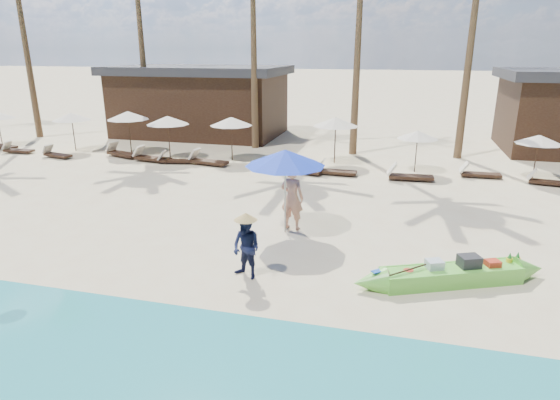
# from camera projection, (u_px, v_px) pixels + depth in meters

# --- Properties ---
(ground) EXTENTS (240.00, 240.00, 0.00)m
(ground) POSITION_uv_depth(u_px,v_px,m) (216.00, 258.00, 12.49)
(ground) COLOR beige
(ground) RESTS_ON ground
(wet_sand_strip) EXTENTS (240.00, 4.50, 0.01)m
(wet_sand_strip) POSITION_uv_depth(u_px,v_px,m) (105.00, 380.00, 7.89)
(wet_sand_strip) COLOR tan
(wet_sand_strip) RESTS_ON ground
(green_canoe) EXTENTS (5.05, 2.48, 0.68)m
(green_canoe) POSITION_uv_depth(u_px,v_px,m) (451.00, 274.00, 11.08)
(green_canoe) COLOR #63C83D
(green_canoe) RESTS_ON ground
(tourist) EXTENTS (0.79, 0.58, 2.00)m
(tourist) POSITION_uv_depth(u_px,v_px,m) (292.00, 198.00, 14.24)
(tourist) COLOR tan
(tourist) RESTS_ON ground
(vendor_green) EXTENTS (0.92, 0.84, 1.55)m
(vendor_green) POSITION_uv_depth(u_px,v_px,m) (246.00, 248.00, 11.21)
(vendor_green) COLOR #141938
(vendor_green) RESTS_ON ground
(blue_umbrella) EXTENTS (2.36, 2.36, 2.55)m
(blue_umbrella) POSITION_uv_depth(u_px,v_px,m) (285.00, 158.00, 13.61)
(blue_umbrella) COLOR #99999E
(blue_umbrella) RESTS_ON ground
(lounger_1_right) EXTENTS (1.96, 0.94, 0.64)m
(lounger_1_right) POSITION_uv_depth(u_px,v_px,m) (1.00, 145.00, 25.98)
(lounger_1_right) COLOR #322014
(lounger_1_right) RESTS_ON ground
(resort_parasol_2) EXTENTS (2.00, 2.00, 2.06)m
(resort_parasol_2) POSITION_uv_depth(u_px,v_px,m) (71.00, 117.00, 25.02)
(resort_parasol_2) COLOR #322014
(resort_parasol_2) RESTS_ON ground
(lounger_2_left) EXTENTS (1.68, 0.57, 0.56)m
(lounger_2_left) POSITION_uv_depth(u_px,v_px,m) (17.00, 150.00, 24.96)
(lounger_2_left) COLOR #322014
(lounger_2_left) RESTS_ON ground
(resort_parasol_3) EXTENTS (2.15, 2.15, 2.22)m
(resort_parasol_3) POSITION_uv_depth(u_px,v_px,m) (128.00, 115.00, 24.42)
(resort_parasol_3) COLOR #322014
(resort_parasol_3) RESTS_ON ground
(lounger_3_left) EXTENTS (1.72, 0.84, 0.56)m
(lounger_3_left) POSITION_uv_depth(u_px,v_px,m) (56.00, 154.00, 23.94)
(lounger_3_left) COLOR #322014
(lounger_3_left) RESTS_ON ground
(lounger_3_right) EXTENTS (2.07, 1.22, 0.67)m
(lounger_3_right) POSITION_uv_depth(u_px,v_px,m) (121.00, 153.00, 24.09)
(lounger_3_right) COLOR #322014
(lounger_3_right) RESTS_ON ground
(resort_parasol_4) EXTENTS (2.10, 2.10, 2.17)m
(resort_parasol_4) POSITION_uv_depth(u_px,v_px,m) (168.00, 120.00, 23.10)
(resort_parasol_4) COLOR #322014
(resort_parasol_4) RESTS_ON ground
(lounger_4_left) EXTENTS (2.04, 0.86, 0.67)m
(lounger_4_left) POSITION_uv_depth(u_px,v_px,m) (150.00, 157.00, 23.08)
(lounger_4_left) COLOR #322014
(lounger_4_left) RESTS_ON ground
(lounger_4_right) EXTENTS (1.69, 0.81, 0.55)m
(lounger_4_right) POSITION_uv_depth(u_px,v_px,m) (173.00, 160.00, 22.71)
(lounger_4_right) COLOR #322014
(lounger_4_right) RESTS_ON ground
(resort_parasol_5) EXTENTS (2.09, 2.09, 2.15)m
(resort_parasol_5) POSITION_uv_depth(u_px,v_px,m) (231.00, 121.00, 22.86)
(resort_parasol_5) COLOR #322014
(resort_parasol_5) RESTS_ON ground
(lounger_5_left) EXTENTS (2.03, 0.90, 0.66)m
(lounger_5_left) POSITION_uv_depth(u_px,v_px,m) (207.00, 160.00, 22.42)
(lounger_5_left) COLOR #322014
(lounger_5_left) RESTS_ON ground
(resort_parasol_6) EXTENTS (2.16, 2.16, 2.23)m
(resort_parasol_6) POSITION_uv_depth(u_px,v_px,m) (336.00, 122.00, 22.25)
(resort_parasol_6) COLOR #322014
(resort_parasol_6) RESTS_ON ground
(lounger_6_left) EXTENTS (1.90, 0.96, 0.62)m
(lounger_6_left) POSITION_uv_depth(u_px,v_px,m) (300.00, 169.00, 20.89)
(lounger_6_left) COLOR #322014
(lounger_6_left) RESTS_ON ground
(lounger_6_right) EXTENTS (1.80, 0.61, 0.61)m
(lounger_6_right) POSITION_uv_depth(u_px,v_px,m) (334.00, 170.00, 20.64)
(lounger_6_right) COLOR #322014
(lounger_6_right) RESTS_ON ground
(resort_parasol_7) EXTENTS (1.82, 1.82, 1.88)m
(resort_parasol_7) POSITION_uv_depth(u_px,v_px,m) (418.00, 135.00, 20.69)
(resort_parasol_7) COLOR #322014
(resort_parasol_7) RESTS_ON ground
(lounger_7_left) EXTENTS (1.96, 0.72, 0.66)m
(lounger_7_left) POSITION_uv_depth(u_px,v_px,m) (408.00, 175.00, 19.78)
(lounger_7_left) COLOR #322014
(lounger_7_left) RESTS_ON ground
(lounger_7_right) EXTENTS (1.74, 0.59, 0.59)m
(lounger_7_right) POSITION_uv_depth(u_px,v_px,m) (478.00, 173.00, 20.24)
(lounger_7_right) COLOR #322014
(lounger_7_right) RESTS_ON ground
(resort_parasol_8) EXTENTS (1.87, 1.87, 1.92)m
(resort_parasol_8) POSITION_uv_depth(u_px,v_px,m) (539.00, 139.00, 19.43)
(resort_parasol_8) COLOR #322014
(resort_parasol_8) RESTS_ON ground
(lounger_8_left) EXTENTS (1.68, 0.77, 0.55)m
(lounger_8_left) POSITION_uv_depth(u_px,v_px,m) (546.00, 181.00, 19.10)
(lounger_8_left) COLOR #322014
(lounger_8_left) RESTS_ON ground
(pavilion_west) EXTENTS (10.80, 6.60, 4.30)m
(pavilion_west) POSITION_uv_depth(u_px,v_px,m) (200.00, 100.00, 29.84)
(pavilion_west) COLOR #322014
(pavilion_west) RESTS_ON ground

